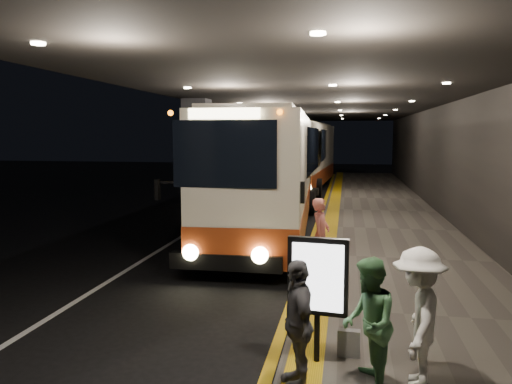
% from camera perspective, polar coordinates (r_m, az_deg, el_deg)
% --- Properties ---
extents(ground, '(90.00, 90.00, 0.00)m').
position_cam_1_polar(ground, '(12.72, -5.36, -8.23)').
color(ground, black).
extents(lane_line_white, '(0.12, 50.00, 0.01)m').
position_cam_1_polar(lane_line_white, '(17.91, -6.60, -3.91)').
color(lane_line_white, silver).
rests_on(lane_line_white, ground).
extents(kerb_stripe_yellow, '(0.18, 50.00, 0.01)m').
position_cam_1_polar(kerb_stripe_yellow, '(17.18, 6.80, -4.36)').
color(kerb_stripe_yellow, gold).
rests_on(kerb_stripe_yellow, ground).
extents(sidewalk, '(4.50, 50.00, 0.15)m').
position_cam_1_polar(sidewalk, '(17.19, 14.84, -4.28)').
color(sidewalk, '#514C44').
rests_on(sidewalk, ground).
extents(tactile_strip, '(0.50, 50.00, 0.01)m').
position_cam_1_polar(tactile_strip, '(17.13, 8.48, -3.90)').
color(tactile_strip, gold).
rests_on(tactile_strip, sidewalk).
extents(terminal_wall, '(0.10, 50.00, 6.00)m').
position_cam_1_polar(terminal_wall, '(17.24, 22.63, 5.25)').
color(terminal_wall, black).
rests_on(terminal_wall, ground).
extents(support_columns, '(0.80, 24.80, 4.40)m').
position_cam_1_polar(support_columns, '(16.60, -6.71, 2.91)').
color(support_columns, black).
rests_on(support_columns, ground).
extents(canopy, '(9.00, 50.00, 0.40)m').
position_cam_1_polar(canopy, '(16.92, 7.53, 11.10)').
color(canopy, black).
rests_on(canopy, support_columns).
extents(coach_main, '(3.13, 12.26, 3.79)m').
position_cam_1_polar(coach_main, '(16.25, 1.47, 1.53)').
color(coach_main, beige).
rests_on(coach_main, ground).
extents(coach_second, '(3.21, 12.29, 3.82)m').
position_cam_1_polar(coach_second, '(29.76, 5.45, 3.80)').
color(coach_second, beige).
rests_on(coach_second, ground).
extents(passenger_boarding, '(0.54, 0.69, 1.66)m').
position_cam_1_polar(passenger_boarding, '(11.53, 7.40, -4.81)').
color(passenger_boarding, '#D46E63').
rests_on(passenger_boarding, sidewalk).
extents(passenger_waiting_green, '(0.51, 0.80, 1.62)m').
position_cam_1_polar(passenger_waiting_green, '(6.41, 12.72, -14.43)').
color(passenger_waiting_green, '#457C4C').
rests_on(passenger_waiting_green, sidewalk).
extents(passenger_waiting_white, '(0.68, 1.18, 1.73)m').
position_cam_1_polar(passenger_waiting_white, '(6.61, 18.05, -13.43)').
color(passenger_waiting_white, white).
rests_on(passenger_waiting_white, sidewalk).
extents(passenger_waiting_grey, '(0.74, 1.03, 1.59)m').
position_cam_1_polar(passenger_waiting_grey, '(6.33, 4.79, -14.69)').
color(passenger_waiting_grey, '#545359').
rests_on(passenger_waiting_grey, sidewalk).
extents(bag_polka, '(0.32, 0.15, 0.38)m').
position_cam_1_polar(bag_polka, '(7.40, 10.56, -16.61)').
color(bag_polka, black).
rests_on(bag_polka, sidewalk).
extents(info_sign, '(0.82, 0.21, 1.73)m').
position_cam_1_polar(info_sign, '(6.84, 7.07, -9.84)').
color(info_sign, black).
rests_on(info_sign, sidewalk).
extents(stanchion_post, '(0.05, 0.05, 1.20)m').
position_cam_1_polar(stanchion_post, '(9.23, 8.08, -9.15)').
color(stanchion_post, black).
rests_on(stanchion_post, sidewalk).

